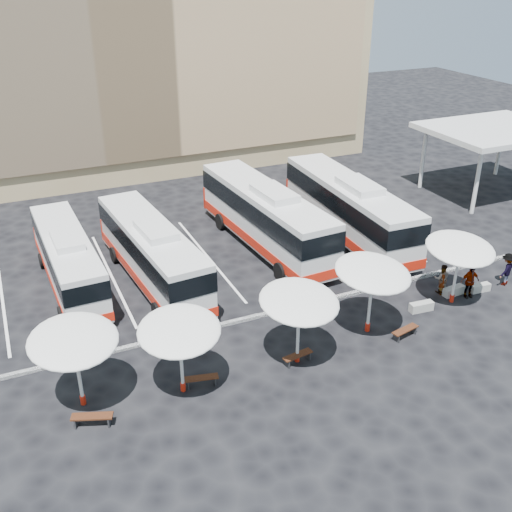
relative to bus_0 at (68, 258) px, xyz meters
name	(u,v)px	position (x,y,z in m)	size (l,w,h in m)	color
ground	(262,322)	(8.29, -7.78, -1.76)	(120.00, 120.00, 0.00)	black
sandstone_building	(107,10)	(8.29, 24.09, 10.86)	(42.00, 18.25, 29.60)	tan
service_canopy	(495,131)	(32.29, 2.22, 3.10)	(10.00, 8.00, 5.20)	silver
curb_divider	(258,316)	(8.29, -7.28, -1.69)	(34.00, 0.25, 0.15)	black
bay_lines	(208,258)	(8.29, 0.22, -1.76)	(24.15, 12.00, 0.01)	white
bus_0	(68,258)	(0.00, 0.00, 0.00)	(2.81, 10.94, 3.45)	silver
bus_1	(152,251)	(4.41, -1.32, 0.18)	(3.53, 12.14, 3.80)	silver
bus_2	(265,215)	(12.20, 0.31, 0.39)	(3.70, 13.43, 4.22)	silver
bus_3	(349,207)	(17.73, -0.65, 0.39)	(3.47, 13.39, 4.22)	silver
sunshade_0	(73,341)	(-1.13, -10.43, 1.40)	(4.06, 4.10, 3.72)	silver
sunshade_1	(179,331)	(2.94, -11.31, 1.31)	(4.24, 4.27, 3.61)	silver
sunshade_2	(299,302)	(8.39, -11.44, 1.42)	(4.17, 4.21, 3.75)	silver
sunshade_3	(373,273)	(12.75, -10.64, 1.51)	(4.71, 4.74, 3.85)	silver
sunshade_4	(460,249)	(18.49, -10.12, 1.42)	(3.74, 3.79, 3.75)	silver
wood_bench_0	(92,418)	(-1.00, -11.90, -1.38)	(1.68, 0.98, 0.50)	#32170B
wood_bench_1	(202,379)	(3.79, -11.31, -1.42)	(1.51, 0.70, 0.45)	#32170B
wood_bench_2	(298,356)	(8.35, -11.55, -1.41)	(1.52, 0.62, 0.45)	#32170B
wood_bench_3	(405,331)	(14.11, -11.86, -1.41)	(1.57, 0.72, 0.47)	#32170B
conc_bench_0	(421,307)	(16.40, -10.20, -1.52)	(1.29, 0.43, 0.48)	gray
conc_bench_1	(454,291)	(19.08, -9.58, -1.52)	(1.29, 0.43, 0.48)	gray
conc_bench_2	(480,288)	(20.69, -9.87, -1.54)	(1.17, 0.39, 0.44)	gray
passenger_0	(443,281)	(18.54, -9.22, -0.98)	(0.57, 0.38, 1.57)	black
passenger_1	(442,279)	(18.61, -9.08, -0.91)	(0.83, 0.65, 1.71)	black
passenger_2	(470,281)	(19.64, -10.06, -0.81)	(1.12, 0.47, 1.91)	black
passenger_3	(506,269)	(22.49, -9.81, -0.80)	(1.24, 0.71, 1.92)	black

